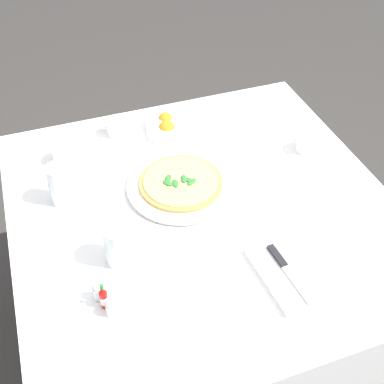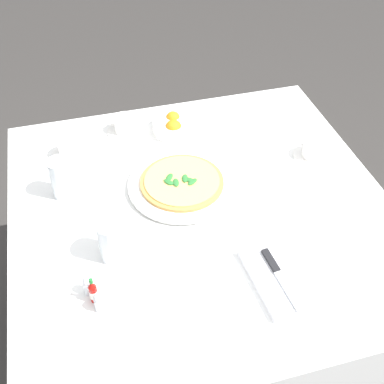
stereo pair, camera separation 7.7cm
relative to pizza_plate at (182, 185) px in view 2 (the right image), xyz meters
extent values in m
plane|color=#33302D|center=(0.10, 0.04, -0.76)|extent=(8.00, 8.00, 0.00)
cube|color=white|center=(0.10, 0.04, -0.02)|extent=(1.10, 1.10, 0.02)
cube|color=white|center=(0.10, -0.51, -0.17)|extent=(1.10, 0.01, 0.28)
cube|color=white|center=(0.10, 0.58, -0.17)|extent=(1.10, 0.01, 0.28)
cube|color=white|center=(-0.45, 0.04, -0.17)|extent=(0.01, 1.10, 0.28)
cylinder|color=brown|center=(-0.36, -0.42, -0.40)|extent=(0.06, 0.06, 0.73)
cylinder|color=brown|center=(-0.36, 0.49, -0.40)|extent=(0.06, 0.06, 0.73)
cylinder|color=white|center=(0.00, 0.00, -0.01)|extent=(0.20, 0.20, 0.01)
cylinder|color=white|center=(0.00, 0.00, 0.00)|extent=(0.33, 0.33, 0.01)
cylinder|color=#C68E47|center=(0.00, 0.00, 0.01)|extent=(0.25, 0.25, 0.01)
cylinder|color=#EAC66B|center=(0.00, 0.00, 0.02)|extent=(0.23, 0.23, 0.00)
ellipsoid|color=#2D7533|center=(0.02, 0.03, 0.02)|extent=(0.04, 0.04, 0.01)
ellipsoid|color=#2D7533|center=(0.01, -0.02, 0.02)|extent=(0.04, 0.02, 0.01)
ellipsoid|color=#2D7533|center=(-0.02, -0.03, 0.02)|extent=(0.04, 0.03, 0.01)
ellipsoid|color=#2D7533|center=(0.00, -0.04, 0.02)|extent=(0.04, 0.04, 0.01)
ellipsoid|color=#2D7533|center=(0.00, 0.01, 0.02)|extent=(0.04, 0.03, 0.01)
ellipsoid|color=#2D7533|center=(0.01, 0.02, 0.02)|extent=(0.04, 0.04, 0.01)
cylinder|color=white|center=(-0.33, -0.12, -0.01)|extent=(0.13, 0.13, 0.01)
cylinder|color=white|center=(-0.33, -0.12, 0.02)|extent=(0.08, 0.08, 0.05)
torus|color=white|center=(-0.35, -0.16, 0.02)|extent=(0.02, 0.03, 0.03)
cylinder|color=black|center=(-0.33, -0.12, 0.05)|extent=(0.07, 0.07, 0.00)
cylinder|color=white|center=(-0.24, -0.31, -0.01)|extent=(0.13, 0.13, 0.01)
cylinder|color=white|center=(-0.24, -0.31, 0.02)|extent=(0.08, 0.08, 0.06)
torus|color=white|center=(-0.29, -0.28, 0.03)|extent=(0.03, 0.02, 0.03)
cylinder|color=black|center=(-0.24, -0.31, 0.05)|extent=(0.07, 0.07, 0.00)
cylinder|color=white|center=(-0.03, 0.45, -0.01)|extent=(0.13, 0.13, 0.01)
cylinder|color=white|center=(-0.03, 0.45, 0.02)|extent=(0.08, 0.08, 0.05)
torus|color=white|center=(-0.08, 0.47, 0.02)|extent=(0.04, 0.02, 0.03)
cylinder|color=black|center=(-0.03, 0.45, 0.04)|extent=(0.07, 0.07, 0.00)
cylinder|color=white|center=(0.21, -0.24, 0.05)|extent=(0.07, 0.07, 0.12)
cylinder|color=silver|center=(0.21, -0.24, 0.03)|extent=(0.07, 0.07, 0.09)
cylinder|color=white|center=(-0.07, -0.35, 0.05)|extent=(0.07, 0.07, 0.13)
cylinder|color=silver|center=(-0.07, -0.35, 0.02)|extent=(0.06, 0.06, 0.06)
cube|color=white|center=(0.40, 0.15, 0.00)|extent=(0.23, 0.14, 0.02)
cube|color=silver|center=(0.45, 0.15, 0.01)|extent=(0.12, 0.03, 0.01)
cube|color=black|center=(0.35, 0.14, 0.01)|extent=(0.08, 0.02, 0.01)
cylinder|color=white|center=(-0.29, 0.05, 0.01)|extent=(0.15, 0.15, 0.04)
sphere|color=orange|center=(-0.26, 0.04, 0.03)|extent=(0.06, 0.06, 0.06)
sphere|color=orange|center=(-0.31, 0.05, 0.03)|extent=(0.05, 0.05, 0.05)
cylinder|color=#B7140F|center=(0.34, -0.31, 0.02)|extent=(0.02, 0.02, 0.05)
cylinder|color=white|center=(0.34, -0.31, 0.02)|extent=(0.02, 0.02, 0.02)
cone|color=#B7140F|center=(0.34, -0.31, 0.05)|extent=(0.02, 0.02, 0.02)
cylinder|color=#1E722D|center=(0.34, -0.31, 0.07)|extent=(0.01, 0.01, 0.01)
cylinder|color=white|center=(0.37, -0.30, 0.01)|extent=(0.03, 0.03, 0.04)
cylinder|color=white|center=(0.37, -0.30, 0.00)|extent=(0.02, 0.02, 0.03)
sphere|color=silver|center=(0.37, -0.30, 0.03)|extent=(0.02, 0.02, 0.02)
cylinder|color=white|center=(0.31, -0.32, 0.01)|extent=(0.03, 0.03, 0.04)
cylinder|color=#38332D|center=(0.31, -0.32, 0.00)|extent=(0.02, 0.02, 0.03)
sphere|color=silver|center=(0.31, -0.32, 0.03)|extent=(0.02, 0.02, 0.02)
camera|label=1|loc=(1.05, -0.33, 1.00)|focal=45.79mm
camera|label=2|loc=(1.07, -0.26, 1.00)|focal=45.79mm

